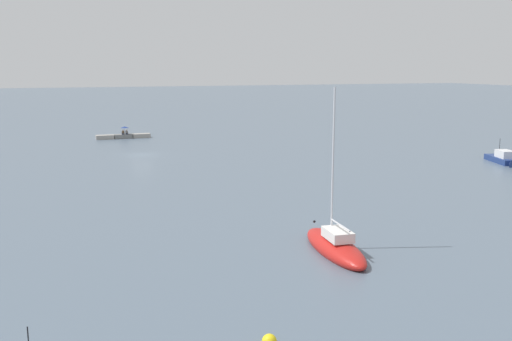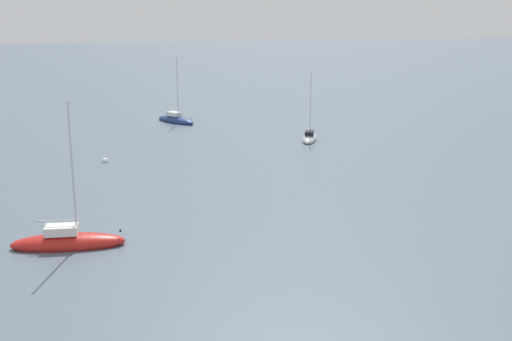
# 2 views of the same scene
# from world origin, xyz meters

# --- Properties ---
(sailboat_red_near) EXTENTS (2.78, 7.68, 10.21)m
(sailboat_red_near) POSITION_xyz_m (-5.07, 42.19, 0.37)
(sailboat_red_near) COLOR red
(sailboat_red_near) RESTS_ON ground_plane
(sailboat_grey_mid) EXTENTS (5.99, 3.66, 8.32)m
(sailboat_grey_mid) POSITION_xyz_m (25.54, 15.95, 0.29)
(sailboat_grey_mid) COLOR #ADB2B7
(sailboat_grey_mid) RESTS_ON ground_plane
(sailboat_navy_far) EXTENTS (6.98, 5.59, 9.24)m
(sailboat_navy_far) POSITION_xyz_m (41.29, 30.41, 0.35)
(sailboat_navy_far) COLOR navy
(sailboat_navy_far) RESTS_ON ground_plane
(mooring_buoy_near) EXTENTS (0.68, 0.68, 0.68)m
(mooring_buoy_near) POSITION_xyz_m (19.23, 39.89, 0.12)
(mooring_buoy_near) COLOR white
(mooring_buoy_near) RESTS_ON ground_plane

